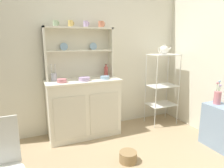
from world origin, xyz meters
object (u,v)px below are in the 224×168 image
(side_shelf_blue, at_px, (222,127))
(cup_sage_0, at_px, (56,23))
(floor_basket, at_px, (128,157))
(utensil_jar, at_px, (54,77))
(bakers_rack, at_px, (162,81))
(hutch_cabinet, at_px, (84,107))
(bowl_mixing_large, at_px, (62,81))
(porcelain_teapot, at_px, (164,50))
(hutch_shelf_unit, at_px, (79,49))
(jam_bottle, at_px, (106,71))
(flower_vase, at_px, (218,97))

(side_shelf_blue, distance_m, cup_sage_0, 2.62)
(floor_basket, height_order, utensil_jar, utensil_jar)
(bakers_rack, height_order, floor_basket, bakers_rack)
(hutch_cabinet, xyz_separation_m, bowl_mixing_large, (-0.31, -0.07, 0.44))
(porcelain_teapot, bearing_deg, bakers_rack, 0.00)
(hutch_shelf_unit, xyz_separation_m, bowl_mixing_large, (-0.31, -0.24, -0.41))
(floor_basket, xyz_separation_m, jam_bottle, (0.11, 0.97, 0.88))
(hutch_cabinet, relative_size, flower_vase, 3.33)
(hutch_cabinet, relative_size, porcelain_teapot, 4.62)
(bakers_rack, xyz_separation_m, utensil_jar, (-1.74, 0.16, 0.18))
(hutch_cabinet, distance_m, hutch_shelf_unit, 0.86)
(floor_basket, xyz_separation_m, bowl_mixing_large, (-0.59, 0.81, 0.82))
(floor_basket, xyz_separation_m, flower_vase, (1.29, -0.08, 0.61))
(side_shelf_blue, height_order, floor_basket, side_shelf_blue)
(flower_vase, bearing_deg, hutch_shelf_unit, 144.28)
(floor_basket, xyz_separation_m, utensil_jar, (-0.68, 0.96, 0.85))
(flower_vase, bearing_deg, hutch_cabinet, 148.43)
(cup_sage_0, relative_size, bowl_mixing_large, 0.63)
(cup_sage_0, height_order, bowl_mixing_large, cup_sage_0)
(hutch_shelf_unit, bearing_deg, hutch_cabinet, -90.00)
(bowl_mixing_large, xyz_separation_m, utensil_jar, (-0.08, 0.15, 0.03))
(hutch_cabinet, distance_m, cup_sage_0, 1.25)
(bakers_rack, bearing_deg, cup_sage_0, 172.94)
(bowl_mixing_large, bearing_deg, jam_bottle, 12.76)
(cup_sage_0, relative_size, porcelain_teapot, 0.35)
(floor_basket, bearing_deg, utensil_jar, 125.19)
(bakers_rack, xyz_separation_m, porcelain_teapot, (-0.00, -0.00, 0.52))
(porcelain_teapot, distance_m, flower_vase, 1.08)
(floor_basket, relative_size, bowl_mixing_large, 1.64)
(hutch_shelf_unit, distance_m, bowl_mixing_large, 0.56)
(hutch_shelf_unit, height_order, porcelain_teapot, hutch_shelf_unit)
(bakers_rack, bearing_deg, utensil_jar, 174.69)
(jam_bottle, xyz_separation_m, flower_vase, (1.18, -1.05, -0.26))
(bowl_mixing_large, bearing_deg, hutch_cabinet, 13.27)
(hutch_cabinet, relative_size, floor_basket, 5.10)
(side_shelf_blue, xyz_separation_m, jam_bottle, (-1.18, 1.17, 0.65))
(hutch_shelf_unit, bearing_deg, bakers_rack, -10.47)
(jam_bottle, distance_m, utensil_jar, 0.79)
(hutch_shelf_unit, height_order, cup_sage_0, cup_sage_0)
(hutch_cabinet, distance_m, bakers_rack, 1.38)
(bakers_rack, xyz_separation_m, floor_basket, (-1.06, -0.80, -0.68))
(bakers_rack, height_order, jam_bottle, bakers_rack)
(bakers_rack, bearing_deg, bowl_mixing_large, 179.64)
(bowl_mixing_large, bearing_deg, cup_sage_0, 92.61)
(bowl_mixing_large, distance_m, porcelain_teapot, 1.70)
(bowl_mixing_large, relative_size, utensil_jar, 0.54)
(cup_sage_0, bearing_deg, hutch_shelf_unit, 7.53)
(side_shelf_blue, bearing_deg, cup_sage_0, 147.43)
(hutch_shelf_unit, height_order, side_shelf_blue, hutch_shelf_unit)
(utensil_jar, relative_size, porcelain_teapot, 1.03)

